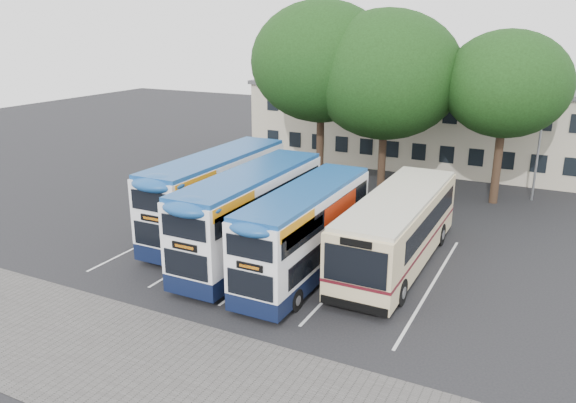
# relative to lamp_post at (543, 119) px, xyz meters

# --- Properties ---
(ground) EXTENTS (120.00, 120.00, 0.00)m
(ground) POSITION_rel_lamp_post_xyz_m (-6.00, -19.97, -5.08)
(ground) COLOR black
(ground) RESTS_ON ground
(paving_strip) EXTENTS (40.00, 6.00, 0.01)m
(paving_strip) POSITION_rel_lamp_post_xyz_m (-8.00, -24.97, -5.08)
(paving_strip) COLOR #595654
(paving_strip) RESTS_ON ground
(bay_lines) EXTENTS (14.12, 11.00, 0.01)m
(bay_lines) POSITION_rel_lamp_post_xyz_m (-9.75, -14.97, -5.08)
(bay_lines) COLOR silver
(bay_lines) RESTS_ON ground
(depot_building) EXTENTS (32.40, 8.40, 6.20)m
(depot_building) POSITION_rel_lamp_post_xyz_m (-6.00, 7.02, -1.93)
(depot_building) COLOR beige
(depot_building) RESTS_ON ground
(lamp_post) EXTENTS (0.25, 1.05, 9.06)m
(lamp_post) POSITION_rel_lamp_post_xyz_m (0.00, 0.00, 0.00)
(lamp_post) COLOR gray
(lamp_post) RESTS_ON ground
(tree_left) EXTENTS (9.18, 9.18, 12.10)m
(tree_left) POSITION_rel_lamp_post_xyz_m (-13.43, -2.42, 3.10)
(tree_left) COLOR black
(tree_left) RESTS_ON ground
(tree_mid) EXTENTS (9.45, 9.45, 11.52)m
(tree_mid) POSITION_rel_lamp_post_xyz_m (-9.13, -2.17, 2.41)
(tree_mid) COLOR black
(tree_mid) RESTS_ON ground
(tree_right) EXTENTS (7.31, 7.31, 10.31)m
(tree_right) POSITION_rel_lamp_post_xyz_m (-2.09, -1.61, 2.10)
(tree_right) COLOR black
(tree_right) RESTS_ON ground
(bus_dd_left) EXTENTS (2.47, 10.18, 4.24)m
(bus_dd_left) POSITION_rel_lamp_post_xyz_m (-14.12, -13.86, -2.75)
(bus_dd_left) COLOR black
(bus_dd_left) RESTS_ON ground
(bus_dd_mid) EXTENTS (2.44, 10.06, 4.19)m
(bus_dd_mid) POSITION_rel_lamp_post_xyz_m (-10.91, -15.83, -2.78)
(bus_dd_mid) COLOR black
(bus_dd_mid) RESTS_ON ground
(bus_dd_right) EXTENTS (2.29, 9.44, 3.93)m
(bus_dd_right) POSITION_rel_lamp_post_xyz_m (-7.94, -16.34, -2.92)
(bus_dd_right) COLOR black
(bus_dd_right) RESTS_ON ground
(bus_single) EXTENTS (2.82, 11.08, 3.31)m
(bus_single) POSITION_rel_lamp_post_xyz_m (-4.75, -13.35, -3.21)
(bus_single) COLOR beige
(bus_single) RESTS_ON ground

